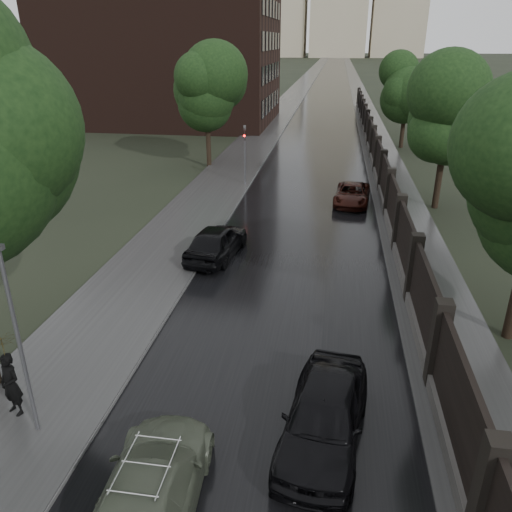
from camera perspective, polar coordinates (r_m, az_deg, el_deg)
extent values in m
cube|color=black|center=(197.41, 8.95, 20.59)|extent=(8.00, 420.00, 0.02)
cube|color=#2D2D2D|center=(197.54, 7.09, 20.71)|extent=(4.00, 420.00, 0.16)
cube|color=#2D2D2D|center=(197.45, 10.65, 20.50)|extent=(3.00, 420.00, 0.08)
cube|color=#383533|center=(40.30, 13.32, 10.27)|extent=(0.40, 75.00, 0.50)
cube|color=black|center=(40.05, 13.49, 12.01)|extent=(0.15, 75.00, 2.00)
cube|color=black|center=(77.65, 11.63, 17.35)|extent=(0.45, 0.45, 2.70)
cylinder|color=black|center=(38.86, -5.52, 14.33)|extent=(0.36, 0.36, 5.85)
sphere|color=black|center=(38.56, -5.66, 17.76)|extent=(4.25, 4.25, 4.25)
cylinder|color=black|center=(30.48, 20.43, 10.16)|extent=(0.36, 0.36, 5.53)
sphere|color=black|center=(30.10, 21.03, 14.24)|extent=(4.08, 4.08, 4.08)
cylinder|color=black|center=(48.00, 16.57, 15.05)|extent=(0.36, 0.36, 5.53)
sphere|color=black|center=(47.76, 16.89, 17.66)|extent=(4.08, 4.08, 4.08)
cylinder|color=#59595E|center=(12.84, -25.30, -9.63)|extent=(0.10, 0.10, 5.00)
cylinder|color=#59595E|center=(33.56, -1.27, 10.50)|extent=(0.12, 0.12, 3.00)
imported|color=#59595E|center=(33.17, -1.30, 13.87)|extent=(0.16, 0.20, 1.00)
sphere|color=#FF0C0C|center=(33.05, -1.34, 13.57)|extent=(0.14, 0.14, 0.14)
cube|color=black|center=(62.31, -10.27, 24.03)|extent=(24.00, 18.00, 20.00)
cube|color=tan|center=(309.29, 2.87, 25.85)|extent=(28.00, 22.00, 44.00)
cube|color=tan|center=(308.99, 16.01, 25.08)|extent=(28.00, 22.00, 44.00)
imported|color=#4C5443|center=(11.26, -12.06, -24.89)|extent=(2.23, 4.95, 1.41)
imported|color=black|center=(22.35, -4.53, 1.68)|extent=(2.37, 4.65, 1.52)
imported|color=black|center=(12.62, 7.82, -17.59)|extent=(2.44, 4.80, 1.57)
imported|color=black|center=(30.43, 10.92, 6.95)|extent=(2.35, 4.41, 1.18)
imported|color=black|center=(14.41, -26.24, -13.03)|extent=(0.75, 0.62, 1.75)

